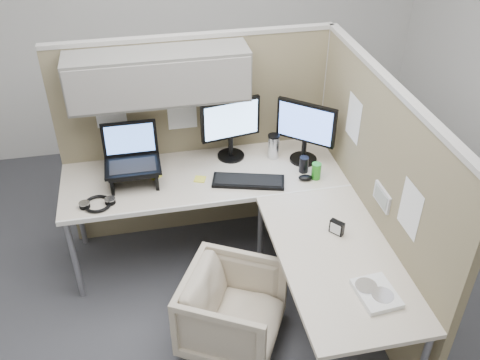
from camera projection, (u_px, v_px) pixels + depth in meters
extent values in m
plane|color=#37383D|center=(233.00, 299.00, 3.81)|extent=(4.50, 4.50, 0.00)
cube|color=#867958|center=(197.00, 140.00, 4.05)|extent=(2.00, 0.05, 1.60)
cube|color=#A8A399|center=(191.00, 36.00, 3.58)|extent=(2.00, 0.06, 0.03)
cube|color=slate|center=(158.00, 75.00, 3.53)|extent=(1.20, 0.34, 0.34)
cube|color=gray|center=(160.00, 86.00, 3.39)|extent=(1.18, 0.01, 0.30)
plane|color=white|center=(110.00, 108.00, 3.73)|extent=(0.26, 0.00, 0.26)
plane|color=white|center=(182.00, 110.00, 3.85)|extent=(0.26, 0.00, 0.26)
cube|color=#867958|center=(373.00, 203.00, 3.42)|extent=(0.05, 2.00, 1.60)
cube|color=#A8A399|center=(395.00, 86.00, 2.95)|extent=(0.06, 2.00, 0.03)
cube|color=#A8A399|center=(322.00, 127.00, 4.22)|extent=(0.06, 0.06, 1.60)
cube|color=silver|center=(383.00, 197.00, 3.20)|extent=(0.02, 0.20, 0.12)
cube|color=gray|center=(381.00, 197.00, 3.20)|extent=(0.00, 0.16, 0.09)
plane|color=white|center=(354.00, 118.00, 3.50)|extent=(0.00, 0.26, 0.26)
plane|color=white|center=(410.00, 209.00, 2.88)|extent=(0.00, 0.26, 0.26)
cube|color=beige|center=(204.00, 176.00, 3.81)|extent=(2.00, 0.68, 0.03)
cube|color=beige|center=(337.00, 258.00, 3.13)|extent=(0.68, 1.30, 0.03)
cube|color=white|center=(212.00, 204.00, 3.54)|extent=(2.00, 0.02, 0.03)
cylinder|color=gray|center=(75.00, 260.00, 3.64)|extent=(0.04, 0.04, 0.70)
cylinder|color=gray|center=(78.00, 208.00, 4.10)|extent=(0.04, 0.04, 0.70)
cylinder|color=gray|center=(260.00, 234.00, 3.85)|extent=(0.04, 0.04, 0.70)
imported|color=beige|center=(233.00, 307.00, 3.36)|extent=(0.76, 0.78, 0.60)
cylinder|color=black|center=(231.00, 156.00, 3.99)|extent=(0.20, 0.20, 0.02)
cylinder|color=black|center=(231.00, 146.00, 3.94)|extent=(0.04, 0.04, 0.15)
cube|color=black|center=(230.00, 119.00, 3.81)|extent=(0.44, 0.11, 0.30)
cube|color=#90C0F8|center=(231.00, 121.00, 3.80)|extent=(0.39, 0.07, 0.26)
cylinder|color=black|center=(303.00, 159.00, 3.95)|extent=(0.20, 0.20, 0.02)
cylinder|color=black|center=(304.00, 150.00, 3.90)|extent=(0.04, 0.04, 0.15)
cube|color=black|center=(306.00, 123.00, 3.77)|extent=(0.36, 0.31, 0.30)
cube|color=#5C89FB|center=(305.00, 124.00, 3.76)|extent=(0.31, 0.26, 0.26)
cube|color=black|center=(133.00, 168.00, 3.64)|extent=(0.33, 0.27, 0.02)
cube|color=black|center=(112.00, 178.00, 3.65)|extent=(0.02, 0.24, 0.13)
cube|color=black|center=(156.00, 173.00, 3.70)|extent=(0.02, 0.24, 0.13)
cube|color=black|center=(133.00, 166.00, 3.63)|extent=(0.38, 0.27, 0.02)
cube|color=black|center=(130.00, 138.00, 3.68)|extent=(0.38, 0.06, 0.24)
cube|color=#598CF2|center=(130.00, 139.00, 3.68)|extent=(0.33, 0.04, 0.20)
cube|color=black|center=(248.00, 181.00, 3.71)|extent=(0.52, 0.30, 0.02)
ellipsoid|color=black|center=(305.00, 178.00, 3.74)|extent=(0.11, 0.08, 0.04)
cylinder|color=silver|center=(273.00, 147.00, 3.94)|extent=(0.08, 0.08, 0.18)
cylinder|color=black|center=(274.00, 136.00, 3.88)|extent=(0.09, 0.09, 0.01)
cylinder|color=#268C1E|center=(316.00, 171.00, 3.73)|extent=(0.07, 0.07, 0.12)
cylinder|color=black|center=(304.00, 164.00, 3.80)|extent=(0.07, 0.07, 0.12)
cube|color=yellow|center=(155.00, 176.00, 3.78)|extent=(0.10, 0.10, 0.01)
cube|color=yellow|center=(200.00, 179.00, 3.75)|extent=(0.10, 0.10, 0.01)
torus|color=black|center=(98.00, 204.00, 3.50)|extent=(0.20, 0.20, 0.02)
cylinder|color=black|center=(85.00, 205.00, 3.48)|extent=(0.07, 0.07, 0.03)
cylinder|color=black|center=(110.00, 201.00, 3.52)|extent=(0.07, 0.07, 0.03)
cube|color=white|center=(376.00, 293.00, 2.86)|extent=(0.22, 0.27, 0.03)
cylinder|color=silver|center=(383.00, 295.00, 2.83)|extent=(0.12, 0.12, 0.00)
cylinder|color=silver|center=(366.00, 285.00, 2.88)|extent=(0.12, 0.12, 0.00)
cube|color=black|center=(337.00, 227.00, 3.26)|extent=(0.08, 0.09, 0.09)
cube|color=white|center=(335.00, 229.00, 3.25)|extent=(0.05, 0.06, 0.07)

